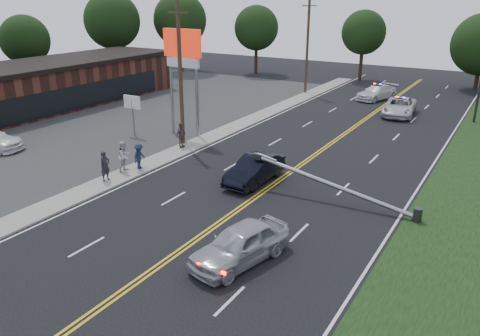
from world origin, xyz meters
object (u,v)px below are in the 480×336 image
Objects in this scene: bystander_a at (105,166)px; crashed_sedan at (255,169)px; utility_pole_mid at (180,75)px; emergency_a at (399,107)px; bystander_c at (139,156)px; fallen_streetlight at (341,188)px; bystander_d at (181,135)px; bystander_b at (124,156)px; pylon_sign at (183,57)px; utility_pole_far at (307,46)px; waiting_sedan at (240,244)px; emergency_b at (377,92)px; small_sign at (132,106)px.

crashed_sedan is at bearing -55.69° from bystander_a.
utility_pole_mid is 21.03m from emergency_a.
crashed_sedan is 2.89× the size of bystander_c.
bystander_d is (-12.85, 3.10, 0.11)m from fallen_streetlight.
bystander_b is at bearing -158.00° from crashed_sedan.
pylon_sign is at bearing 150.54° from crashed_sedan.
utility_pole_far is 23.26m from bystander_d.
bystander_d is (-10.81, -18.08, 0.25)m from emergency_a.
pylon_sign is 4.95× the size of bystander_c.
fallen_streetlight is 13.22m from bystander_d.
waiting_sedan reaches higher than crashed_sedan.
pylon_sign reaches higher than bystander_c.
pylon_sign is at bearing -93.72° from utility_pole_far.
emergency_a is 3.14× the size of bystander_a.
emergency_b is (8.98, 20.82, -5.26)m from pylon_sign.
bystander_a is (0.65, -30.17, -4.08)m from utility_pole_far.
emergency_a is at bearing 104.47° from waiting_sedan.
emergency_b is at bearing 92.41° from crashed_sedan.
small_sign is at bearing -139.35° from emergency_a.
bystander_d is (-0.11, 7.27, 0.02)m from bystander_a.
waiting_sedan is (-1.55, -7.51, -0.12)m from fallen_streetlight.
emergency_a reaches higher than emergency_b.
utility_pole_mid is 2.12× the size of waiting_sedan.
waiting_sedan is at bearing -70.55° from utility_pole_far.
fallen_streetlight reaches higher than emergency_b.
crashed_sedan is at bearing -31.06° from pylon_sign.
bystander_d is at bearing -59.17° from utility_pole_mid.
utility_pole_mid is 5.52× the size of bystander_d.
pylon_sign reaches higher than fallen_streetlight.
small_sign reaches higher than waiting_sedan.
fallen_streetlight is at bearing -2.34° from crashed_sedan.
bystander_a is at bearing 162.42° from bystander_c.
emergency_a is 25.09m from bystander_c.
small_sign is at bearing 30.83° from bystander_b.
bystander_d reaches higher than bystander_c.
bystander_c is at bearing -41.52° from bystander_b.
bystander_b is (-7.55, -2.81, 0.30)m from crashed_sedan.
pylon_sign is at bearing -93.30° from emergency_b.
fallen_streetlight is at bearing 91.82° from waiting_sedan.
emergency_b is at bearing 116.88° from emergency_a.
emergency_b is at bearing 66.68° from pylon_sign.
emergency_b is (-4.16, 34.33, -0.06)m from waiting_sedan.
utility_pole_far is at bearing -7.66° from bystander_c.
bystander_b is 5.54m from bystander_d.
waiting_sedan is (3.78, -7.88, 0.03)m from crashed_sedan.
waiting_sedan is 2.66× the size of bystander_a.
crashed_sedan is (9.35, -5.63, -5.23)m from pylon_sign.
crashed_sedan is 21.07m from emergency_a.
bystander_d is at bearing -126.99° from emergency_a.
pylon_sign is 0.80× the size of utility_pole_far.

